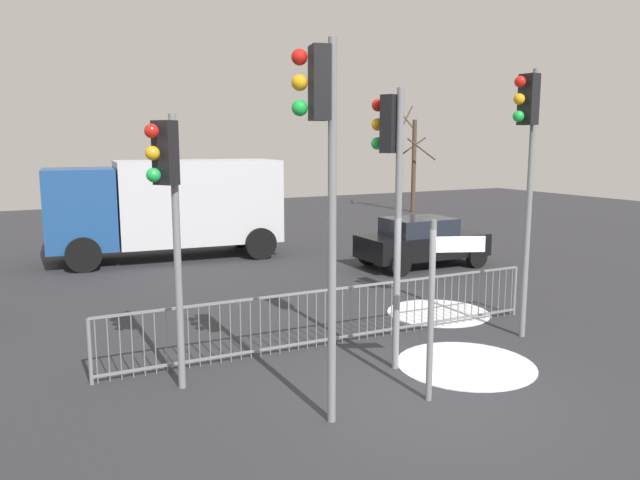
{
  "coord_description": "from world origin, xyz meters",
  "views": [
    {
      "loc": [
        -5.36,
        -6.72,
        3.72
      ],
      "look_at": [
        -0.23,
        3.05,
        1.93
      ],
      "focal_mm": 34.45,
      "sensor_mm": 36.0,
      "label": 1
    }
  ],
  "objects_px": {
    "car_black_far": "(421,241)",
    "delivery_truck": "(169,204)",
    "traffic_light_mid_left": "(391,166)",
    "traffic_light_foreground_right": "(322,148)",
    "direction_sign_post": "(436,300)",
    "traffic_light_rear_left": "(168,191)",
    "traffic_light_foreground_left": "(527,144)",
    "bare_tree_left": "(413,162)"
  },
  "relations": [
    {
      "from": "car_black_far",
      "to": "delivery_truck",
      "type": "relative_size",
      "value": 0.53
    },
    {
      "from": "traffic_light_mid_left",
      "to": "delivery_truck",
      "type": "xyz_separation_m",
      "value": [
        -0.81,
        11.17,
        -1.58
      ]
    },
    {
      "from": "traffic_light_foreground_right",
      "to": "direction_sign_post",
      "type": "relative_size",
      "value": 1.88
    },
    {
      "from": "traffic_light_rear_left",
      "to": "direction_sign_post",
      "type": "bearing_deg",
      "value": -155.43
    },
    {
      "from": "traffic_light_foreground_left",
      "to": "car_black_far",
      "type": "xyz_separation_m",
      "value": [
        2.45,
        6.28,
        -2.88
      ]
    },
    {
      "from": "traffic_light_rear_left",
      "to": "traffic_light_foreground_left",
      "type": "xyz_separation_m",
      "value": [
        6.44,
        -0.51,
        0.64
      ]
    },
    {
      "from": "traffic_light_rear_left",
      "to": "delivery_truck",
      "type": "relative_size",
      "value": 0.57
    },
    {
      "from": "car_black_far",
      "to": "traffic_light_mid_left",
      "type": "bearing_deg",
      "value": -128.87
    },
    {
      "from": "traffic_light_rear_left",
      "to": "traffic_light_foreground_left",
      "type": "relative_size",
      "value": 0.82
    },
    {
      "from": "direction_sign_post",
      "to": "bare_tree_left",
      "type": "height_order",
      "value": "bare_tree_left"
    },
    {
      "from": "traffic_light_rear_left",
      "to": "delivery_truck",
      "type": "xyz_separation_m",
      "value": [
        2.6,
        10.55,
        -1.27
      ]
    },
    {
      "from": "traffic_light_mid_left",
      "to": "bare_tree_left",
      "type": "relative_size",
      "value": 0.82
    },
    {
      "from": "traffic_light_rear_left",
      "to": "delivery_truck",
      "type": "height_order",
      "value": "traffic_light_rear_left"
    },
    {
      "from": "traffic_light_rear_left",
      "to": "traffic_light_mid_left",
      "type": "relative_size",
      "value": 0.91
    },
    {
      "from": "traffic_light_foreground_right",
      "to": "traffic_light_mid_left",
      "type": "relative_size",
      "value": 1.1
    },
    {
      "from": "traffic_light_foreground_left",
      "to": "direction_sign_post",
      "type": "xyz_separation_m",
      "value": [
        -3.21,
        -1.54,
        -2.16
      ]
    },
    {
      "from": "direction_sign_post",
      "to": "traffic_light_mid_left",
      "type": "bearing_deg",
      "value": 105.77
    },
    {
      "from": "traffic_light_foreground_left",
      "to": "direction_sign_post",
      "type": "bearing_deg",
      "value": 110.94
    },
    {
      "from": "traffic_light_mid_left",
      "to": "car_black_far",
      "type": "xyz_separation_m",
      "value": [
        5.48,
        6.39,
        -2.55
      ]
    },
    {
      "from": "traffic_light_rear_left",
      "to": "bare_tree_left",
      "type": "xyz_separation_m",
      "value": [
        17.2,
        17.57,
        -0.37
      ]
    },
    {
      "from": "traffic_light_foreground_right",
      "to": "traffic_light_foreground_left",
      "type": "bearing_deg",
      "value": -60.52
    },
    {
      "from": "traffic_light_foreground_right",
      "to": "direction_sign_post",
      "type": "height_order",
      "value": "traffic_light_foreground_right"
    },
    {
      "from": "direction_sign_post",
      "to": "delivery_truck",
      "type": "distance_m",
      "value": 12.62
    },
    {
      "from": "traffic_light_foreground_right",
      "to": "traffic_light_rear_left",
      "type": "height_order",
      "value": "traffic_light_foreground_right"
    },
    {
      "from": "traffic_light_mid_left",
      "to": "car_black_far",
      "type": "height_order",
      "value": "traffic_light_mid_left"
    },
    {
      "from": "traffic_light_mid_left",
      "to": "delivery_truck",
      "type": "height_order",
      "value": "traffic_light_mid_left"
    },
    {
      "from": "delivery_truck",
      "to": "traffic_light_foreground_right",
      "type": "bearing_deg",
      "value": 90.4
    },
    {
      "from": "traffic_light_mid_left",
      "to": "car_black_far",
      "type": "bearing_deg",
      "value": 25.69
    },
    {
      "from": "traffic_light_mid_left",
      "to": "car_black_far",
      "type": "distance_m",
      "value": 8.8
    },
    {
      "from": "bare_tree_left",
      "to": "traffic_light_foreground_left",
      "type": "bearing_deg",
      "value": -120.76
    },
    {
      "from": "car_black_far",
      "to": "delivery_truck",
      "type": "distance_m",
      "value": 7.96
    },
    {
      "from": "traffic_light_mid_left",
      "to": "delivery_truck",
      "type": "relative_size",
      "value": 0.62
    },
    {
      "from": "delivery_truck",
      "to": "bare_tree_left",
      "type": "xyz_separation_m",
      "value": [
        14.6,
        7.02,
        0.89
      ]
    },
    {
      "from": "traffic_light_mid_left",
      "to": "traffic_light_foreground_left",
      "type": "relative_size",
      "value": 0.91
    },
    {
      "from": "traffic_light_foreground_left",
      "to": "car_black_far",
      "type": "distance_m",
      "value": 7.33
    },
    {
      "from": "bare_tree_left",
      "to": "delivery_truck",
      "type": "bearing_deg",
      "value": -154.32
    },
    {
      "from": "car_black_far",
      "to": "delivery_truck",
      "type": "height_order",
      "value": "delivery_truck"
    },
    {
      "from": "direction_sign_post",
      "to": "bare_tree_left",
      "type": "relative_size",
      "value": 0.48
    },
    {
      "from": "traffic_light_foreground_right",
      "to": "bare_tree_left",
      "type": "relative_size",
      "value": 0.9
    },
    {
      "from": "traffic_light_foreground_right",
      "to": "traffic_light_rear_left",
      "type": "xyz_separation_m",
      "value": [
        -1.46,
        1.93,
        -0.62
      ]
    },
    {
      "from": "traffic_light_foreground_right",
      "to": "traffic_light_foreground_left",
      "type": "height_order",
      "value": "traffic_light_foreground_left"
    },
    {
      "from": "traffic_light_mid_left",
      "to": "bare_tree_left",
      "type": "xyz_separation_m",
      "value": [
        13.8,
        18.19,
        -0.68
      ]
    }
  ]
}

